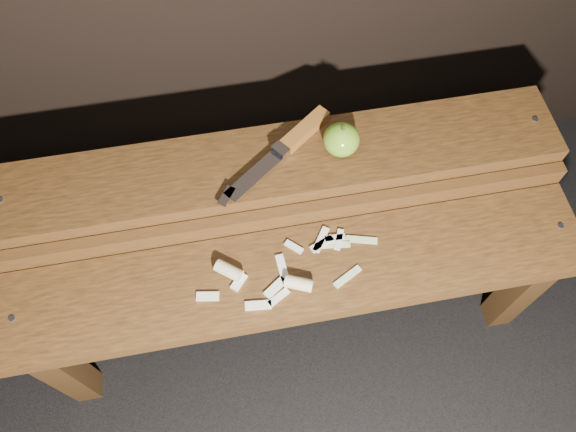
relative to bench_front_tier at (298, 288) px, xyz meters
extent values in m
plane|color=black|center=(0.00, 0.06, -0.35)|extent=(60.00, 60.00, 0.00)
cube|color=#341F0D|center=(-0.54, -0.04, -0.16)|extent=(0.06, 0.06, 0.38)
cube|color=#341F0D|center=(0.54, -0.04, -0.16)|extent=(0.06, 0.06, 0.38)
cube|color=#442810|center=(0.00, 0.01, 0.05)|extent=(1.20, 0.20, 0.04)
cylinder|color=slate|center=(-0.56, 0.01, 0.07)|extent=(0.01, 0.01, 0.00)
cylinder|color=slate|center=(0.56, 0.01, 0.07)|extent=(0.01, 0.01, 0.00)
cube|color=#341F0D|center=(-0.54, 0.26, -0.12)|extent=(0.06, 0.06, 0.46)
cube|color=#341F0D|center=(0.54, 0.26, -0.12)|extent=(0.06, 0.06, 0.46)
cube|color=#442810|center=(0.00, 0.13, 0.09)|extent=(1.20, 0.02, 0.05)
cube|color=#442810|center=(0.00, 0.23, 0.13)|extent=(1.20, 0.18, 0.04)
cylinder|color=slate|center=(-0.56, 0.23, 0.15)|extent=(0.01, 0.01, 0.00)
cylinder|color=slate|center=(0.56, 0.23, 0.15)|extent=(0.01, 0.01, 0.00)
ellipsoid|color=#65921D|center=(0.13, 0.23, 0.18)|extent=(0.08, 0.08, 0.07)
cylinder|color=#382314|center=(0.13, 0.23, 0.22)|extent=(0.01, 0.01, 0.01)
cube|color=brown|center=(0.07, 0.28, 0.16)|extent=(0.12, 0.10, 0.03)
cube|color=silver|center=(0.01, 0.24, 0.16)|extent=(0.04, 0.04, 0.03)
cube|color=silver|center=(-0.06, 0.19, 0.16)|extent=(0.13, 0.11, 0.00)
cube|color=silver|center=(-0.12, 0.15, 0.16)|extent=(0.04, 0.05, 0.00)
cube|color=beige|center=(-0.03, 0.02, 0.07)|extent=(0.02, 0.06, 0.01)
cube|color=beige|center=(-0.05, -0.04, 0.07)|extent=(0.05, 0.03, 0.01)
cube|color=beige|center=(-0.12, 0.01, 0.07)|extent=(0.04, 0.04, 0.01)
cube|color=beige|center=(0.00, 0.06, 0.07)|extent=(0.04, 0.04, 0.01)
cube|color=beige|center=(-0.05, -0.02, 0.07)|extent=(0.05, 0.04, 0.01)
cube|color=beige|center=(0.06, 0.07, 0.07)|extent=(0.05, 0.06, 0.01)
cube|color=beige|center=(-0.18, -0.01, 0.07)|extent=(0.05, 0.02, 0.01)
cube|color=beige|center=(0.06, 0.06, 0.07)|extent=(0.05, 0.03, 0.01)
cube|color=beige|center=(-0.09, -0.05, 0.07)|extent=(0.05, 0.02, 0.01)
cube|color=beige|center=(0.10, 0.06, 0.07)|extent=(0.03, 0.05, 0.01)
cube|color=beige|center=(0.09, 0.07, 0.07)|extent=(0.04, 0.01, 0.01)
cylinder|color=#C9BB8C|center=(0.00, -0.02, 0.08)|extent=(0.06, 0.05, 0.03)
cylinder|color=#C9BB8C|center=(-0.14, 0.03, 0.08)|extent=(0.06, 0.05, 0.03)
cube|color=#BCC988|center=(0.09, -0.02, 0.07)|extent=(0.06, 0.04, 0.00)
cube|color=#BCC988|center=(0.08, 0.05, 0.07)|extent=(0.07, 0.02, 0.00)
cube|color=#BCC988|center=(0.14, 0.05, 0.07)|extent=(0.07, 0.03, 0.00)
camera|label=1|loc=(-0.10, -0.41, 1.11)|focal=35.00mm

